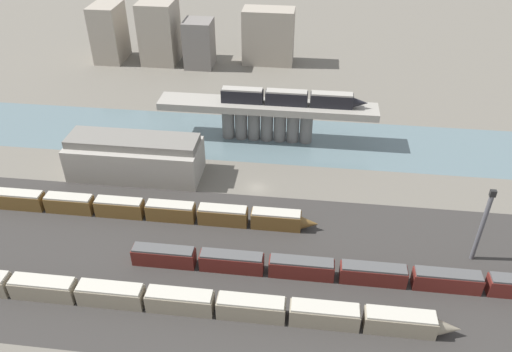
{
  "coord_description": "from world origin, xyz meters",
  "views": [
    {
      "loc": [
        10.52,
        -88.13,
        64.36
      ],
      "look_at": [
        0.0,
        -1.31,
        4.0
      ],
      "focal_mm": 35.0,
      "sensor_mm": 36.0,
      "label": 1
    }
  ],
  "objects": [
    {
      "name": "railbed_yard",
      "position": [
        0.0,
        -24.0,
        0.0
      ],
      "size": [
        280.0,
        42.0,
        0.01
      ],
      "primitive_type": "cube",
      "color": "#33302D",
      "rests_on": "ground"
    },
    {
      "name": "train_yard_near",
      "position": [
        -12.78,
        -35.15,
        1.86
      ],
      "size": [
        96.11,
        2.99,
        3.78
      ],
      "color": "gray",
      "rests_on": "ground"
    },
    {
      "name": "ground_plane",
      "position": [
        0.0,
        0.0,
        0.0
      ],
      "size": [
        400.0,
        400.0,
        0.0
      ],
      "primitive_type": "plane",
      "color": "#666056"
    },
    {
      "name": "train_yard_far",
      "position": [
        -20.0,
        -12.68,
        1.87
      ],
      "size": [
        66.15,
        2.8,
        3.8
      ],
      "color": "brown",
      "rests_on": "ground"
    },
    {
      "name": "warehouse_building",
      "position": [
        -27.7,
        2.2,
        4.53
      ],
      "size": [
        29.45,
        10.85,
        9.52
      ],
      "color": "#9E998E",
      "rests_on": "ground"
    },
    {
      "name": "river_water",
      "position": [
        0.0,
        21.39,
        0.0
      ],
      "size": [
        320.0,
        22.91,
        0.01
      ],
      "primitive_type": "cube",
      "color": "slate",
      "rests_on": "ground"
    },
    {
      "name": "city_block_center",
      "position": [
        -26.95,
        66.79,
        7.61
      ],
      "size": [
        9.05,
        9.4,
        15.22
      ],
      "primitive_type": "cube",
      "color": "slate",
      "rests_on": "ground"
    },
    {
      "name": "train_on_bridge",
      "position": [
        5.83,
        21.39,
        11.76
      ],
      "size": [
        35.28,
        2.67,
        3.58
      ],
      "color": "black",
      "rests_on": "bridge"
    },
    {
      "name": "city_block_far_left",
      "position": [
        -58.0,
        69.07,
        9.29
      ],
      "size": [
        8.96,
        12.68,
        18.58
      ],
      "primitive_type": "cube",
      "color": "gray",
      "rests_on": "ground"
    },
    {
      "name": "signal_tower",
      "position": [
        41.75,
        -17.14,
        7.76
      ],
      "size": [
        1.0,
        0.8,
        15.4
      ],
      "color": "#4C4C51",
      "rests_on": "ground"
    },
    {
      "name": "train_yard_mid",
      "position": [
        24.49,
        -25.21,
        1.79
      ],
      "size": [
        89.23,
        2.65,
        3.64
      ],
      "color": "#5B1E19",
      "rests_on": "ground"
    },
    {
      "name": "city_block_right",
      "position": [
        -4.83,
        72.59,
        8.97
      ],
      "size": [
        16.68,
        8.79,
        17.93
      ],
      "primitive_type": "cube",
      "color": "gray",
      "rests_on": "ground"
    },
    {
      "name": "bridge",
      "position": [
        -0.0,
        21.39,
        6.86
      ],
      "size": [
        53.68,
        7.01,
        10.01
      ],
      "color": "gray",
      "rests_on": "ground"
    },
    {
      "name": "city_block_left",
      "position": [
        -40.75,
        69.68,
        10.06
      ],
      "size": [
        11.34,
        12.92,
        20.12
      ],
      "primitive_type": "cube",
      "color": "gray",
      "rests_on": "ground"
    }
  ]
}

